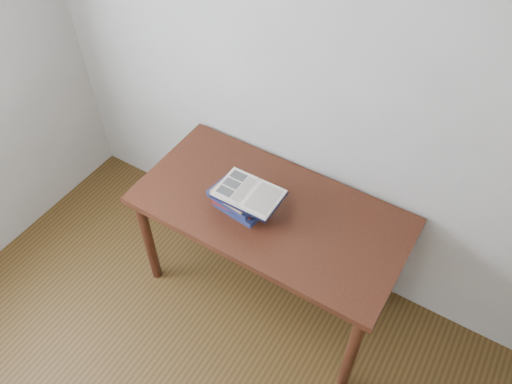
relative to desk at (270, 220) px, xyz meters
The scene contains 3 objects.
desk is the anchor object (origin of this frame).
book_stack 0.23m from the desk, 151.65° to the right, with size 0.29×0.20×0.13m.
open_book 0.26m from the desk, 137.16° to the right, with size 0.32×0.22×0.03m.
Camera 1 is at (0.68, -0.05, 2.69)m, focal length 35.00 mm.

